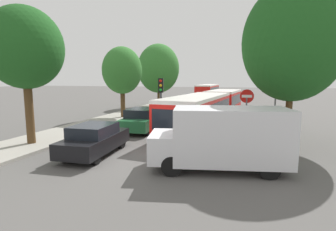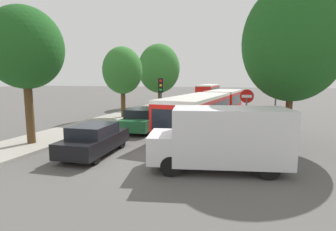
{
  "view_description": "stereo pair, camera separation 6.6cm",
  "coord_description": "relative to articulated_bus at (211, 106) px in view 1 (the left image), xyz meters",
  "views": [
    {
      "loc": [
        4.62,
        -10.1,
        3.35
      ],
      "look_at": [
        0.2,
        4.63,
        1.2
      ],
      "focal_mm": 28.0,
      "sensor_mm": 36.0,
      "label": 1
    },
    {
      "loc": [
        4.69,
        -10.08,
        3.35
      ],
      "look_at": [
        0.2,
        4.63,
        1.2
      ],
      "focal_mm": 28.0,
      "sensor_mm": 36.0,
      "label": 2
    }
  ],
  "objects": [
    {
      "name": "no_entry_sign",
      "position": [
        2.52,
        -5.29,
        0.53
      ],
      "size": [
        0.7,
        0.08,
        2.82
      ],
      "rotation": [
        0.0,
        0.0,
        -1.57
      ],
      "color": "#56595E",
      "rests_on": "ground"
    },
    {
      "name": "kerb_strip_left",
      "position": [
        -8.06,
        8.59,
        -1.28
      ],
      "size": [
        3.2,
        45.69,
        0.14
      ],
      "primitive_type": "cube",
      "color": "#9E998E",
      "rests_on": "ground"
    },
    {
      "name": "queued_car_graphite",
      "position": [
        -3.87,
        12.41,
        -0.58
      ],
      "size": [
        2.13,
        4.49,
        1.53
      ],
      "rotation": [
        0.0,
        0.0,
        1.63
      ],
      "color": "#47474C",
      "rests_on": "ground"
    },
    {
      "name": "tree_left_near",
      "position": [
        -7.84,
        -8.96,
        3.46
      ],
      "size": [
        3.64,
        3.64,
        6.82
      ],
      "color": "#51381E",
      "rests_on": "ground"
    },
    {
      "name": "tree_left_mid",
      "position": [
        -7.58,
        0.82,
        2.7
      ],
      "size": [
        3.33,
        3.33,
        6.03
      ],
      "color": "#51381E",
      "rests_on": "ground"
    },
    {
      "name": "city_bus_rear",
      "position": [
        -3.99,
        26.44,
        0.03
      ],
      "size": [
        2.68,
        11.09,
        2.38
      ],
      "rotation": [
        0.0,
        0.0,
        1.55
      ],
      "color": "red",
      "rests_on": "ground"
    },
    {
      "name": "tree_left_far",
      "position": [
        -7.7,
        10.63,
        3.24
      ],
      "size": [
        4.95,
        4.95,
        7.48
      ],
      "color": "#51381E",
      "rests_on": "ground"
    },
    {
      "name": "direction_sign_post",
      "position": [
        4.24,
        -1.71,
        1.22
      ],
      "size": [
        0.4,
        1.37,
        3.6
      ],
      "rotation": [
        0.0,
        0.0,
        2.89
      ],
      "color": "#56595E",
      "rests_on": "ground"
    },
    {
      "name": "tree_right_near",
      "position": [
        4.52,
        -5.38,
        3.74
      ],
      "size": [
        4.74,
        4.74,
        7.93
      ],
      "color": "#51381E",
      "rests_on": "ground"
    },
    {
      "name": "queued_car_black",
      "position": [
        -3.88,
        -9.42,
        -0.65
      ],
      "size": [
        1.91,
        4.04,
        1.37
      ],
      "rotation": [
        0.0,
        0.0,
        1.63
      ],
      "color": "black",
      "rests_on": "ground"
    },
    {
      "name": "ground_plane",
      "position": [
        -2.12,
        -9.25,
        -1.35
      ],
      "size": [
        200.0,
        200.0,
        0.0
      ],
      "primitive_type": "plane",
      "color": "#565451"
    },
    {
      "name": "queued_car_silver",
      "position": [
        -4.16,
        1.56,
        -0.6
      ],
      "size": [
        2.07,
        4.37,
        1.48
      ],
      "rotation": [
        0.0,
        0.0,
        1.63
      ],
      "color": "#B7BABF",
      "rests_on": "ground"
    },
    {
      "name": "queued_car_tan",
      "position": [
        -3.74,
        7.43,
        -0.63
      ],
      "size": [
        1.98,
        4.18,
        1.42
      ],
      "rotation": [
        0.0,
        0.0,
        1.63
      ],
      "color": "tan",
      "rests_on": "ground"
    },
    {
      "name": "articulated_bus",
      "position": [
        0.0,
        0.0,
        0.0
      ],
      "size": [
        3.95,
        15.88,
        2.34
      ],
      "rotation": [
        0.0,
        0.0,
        -1.67
      ],
      "color": "red",
      "rests_on": "ground"
    },
    {
      "name": "traffic_light",
      "position": [
        -2.7,
        -3.61,
        1.15
      ],
      "size": [
        0.36,
        0.39,
        3.4
      ],
      "rotation": [
        0.0,
        0.0,
        -1.37
      ],
      "color": "#56595E",
      "rests_on": "ground"
    },
    {
      "name": "white_van",
      "position": [
        1.76,
        -9.76,
        -0.11
      ],
      "size": [
        5.29,
        2.92,
        2.31
      ],
      "rotation": [
        0.0,
        0.0,
        3.34
      ],
      "color": "silver",
      "rests_on": "ground"
    },
    {
      "name": "queued_car_green",
      "position": [
        -3.91,
        -3.8,
        -0.6
      ],
      "size": [
        2.05,
        4.33,
        1.47
      ],
      "rotation": [
        0.0,
        0.0,
        1.63
      ],
      "color": "#236638",
      "rests_on": "ground"
    }
  ]
}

